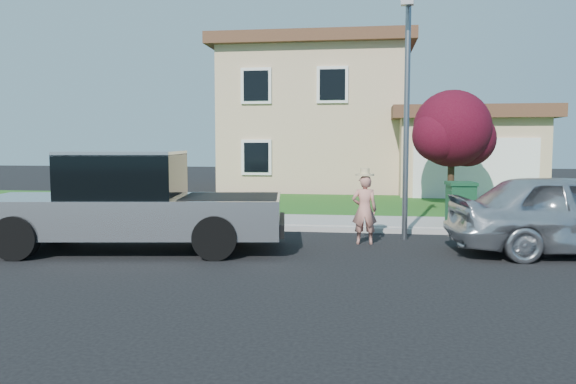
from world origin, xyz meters
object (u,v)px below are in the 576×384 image
object	(u,v)px
trash_bin	(461,203)
street_lamp	(407,105)
sedan	(575,214)
woman	(364,208)
pickup_truck	(132,204)
ornamental_tree	(453,132)

from	to	relation	value
trash_bin	street_lamp	world-z (taller)	street_lamp
street_lamp	sedan	bearing A→B (deg)	-14.76
trash_bin	woman	bearing A→B (deg)	-142.73
sedan	street_lamp	bearing A→B (deg)	62.27
pickup_truck	sedan	world-z (taller)	pickup_truck
trash_bin	pickup_truck	bearing A→B (deg)	-158.48
pickup_truck	street_lamp	world-z (taller)	street_lamp
trash_bin	sedan	bearing A→B (deg)	-62.48
sedan	trash_bin	bearing A→B (deg)	26.01
pickup_truck	woman	world-z (taller)	pickup_truck
street_lamp	ornamental_tree	bearing A→B (deg)	79.36
ornamental_tree	trash_bin	distance (m)	5.09
trash_bin	street_lamp	size ratio (longest dim) A/B	0.20
pickup_truck	sedan	bearing A→B (deg)	-3.26
woman	trash_bin	xyz separation A→B (m)	(2.38, 2.14, -0.08)
ornamental_tree	sedan	bearing A→B (deg)	-80.44
woman	street_lamp	size ratio (longest dim) A/B	0.31
woman	pickup_truck	bearing A→B (deg)	12.86
pickup_truck	woman	xyz separation A→B (m)	(4.74, 1.36, -0.17)
pickup_truck	sedan	xyz separation A→B (m)	(8.84, 0.75, -0.13)
woman	sedan	distance (m)	4.15
ornamental_tree	trash_bin	bearing A→B (deg)	-95.75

